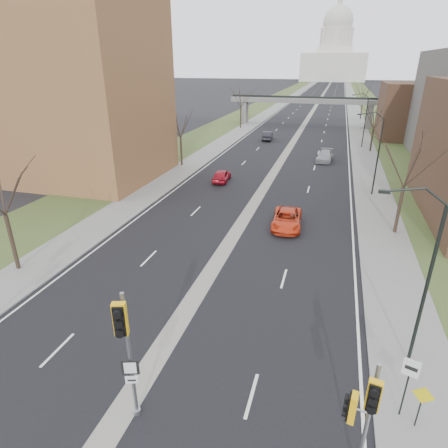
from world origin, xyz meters
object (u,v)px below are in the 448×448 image
at_px(signal_pole_right, 363,409).
at_px(car_right_near, 287,219).
at_px(car_left_far, 268,136).
at_px(signal_pole_median, 125,340).
at_px(car_left_near, 222,176).
at_px(speed_limit_sign, 408,378).
at_px(warning_sign, 421,401).
at_px(car_right_mid, 325,156).

bearing_deg(signal_pole_right, car_right_near, 112.80).
distance_m(signal_pole_right, car_left_far, 62.33).
height_order(signal_pole_median, car_left_near, signal_pole_median).
relative_size(signal_pole_right, speed_limit_sign, 1.76).
xyz_separation_m(speed_limit_sign, warning_sign, (0.52, -0.40, -0.64)).
bearing_deg(signal_pole_median, car_right_mid, 65.31).
bearing_deg(car_left_far, car_right_mid, 123.98).
bearing_deg(car_right_near, warning_sign, -71.53).
relative_size(signal_pole_right, car_left_near, 1.18).
xyz_separation_m(warning_sign, car_right_mid, (-5.38, 44.13, -0.70)).
xyz_separation_m(speed_limit_sign, car_left_far, (-15.86, 57.56, -1.31)).
distance_m(warning_sign, car_left_near, 34.51).
relative_size(signal_pole_median, car_left_near, 1.37).
height_order(signal_pole_right, warning_sign, signal_pole_right).
height_order(car_right_near, car_right_mid, car_right_mid).
relative_size(signal_pole_median, car_right_mid, 1.13).
bearing_deg(car_right_mid, car_left_far, 132.00).
bearing_deg(speed_limit_sign, signal_pole_median, -145.54).
height_order(signal_pole_right, car_left_near, signal_pole_right).
bearing_deg(car_right_mid, warning_sign, -79.51).
relative_size(signal_pole_right, car_right_near, 0.95).
distance_m(car_left_far, car_right_mid, 17.66).
bearing_deg(car_right_near, signal_pole_median, -102.46).
relative_size(warning_sign, car_right_near, 0.39).
bearing_deg(car_left_far, signal_pole_median, 90.77).
bearing_deg(car_right_near, car_left_far, 98.88).
bearing_deg(car_right_mid, speed_limit_sign, -80.12).
distance_m(signal_pole_median, car_right_near, 21.75).
xyz_separation_m(signal_pole_median, speed_limit_sign, (10.26, 3.21, -2.01)).
xyz_separation_m(signal_pole_median, warning_sign, (10.78, 2.82, -2.65)).
distance_m(signal_pole_median, car_left_far, 61.12).
height_order(speed_limit_sign, car_left_far, speed_limit_sign).
height_order(signal_pole_median, car_left_far, signal_pole_median).
bearing_deg(signal_pole_median, car_right_near, 63.14).
bearing_deg(speed_limit_sign, car_left_far, 122.47).
bearing_deg(speed_limit_sign, car_left_near, 136.10).
relative_size(signal_pole_median, speed_limit_sign, 2.05).
height_order(signal_pole_median, signal_pole_right, signal_pole_median).
bearing_deg(signal_pole_right, warning_sign, 57.41).
relative_size(car_left_far, car_right_near, 0.90).
relative_size(speed_limit_sign, warning_sign, 1.40).
distance_m(car_left_near, car_right_mid, 18.24).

